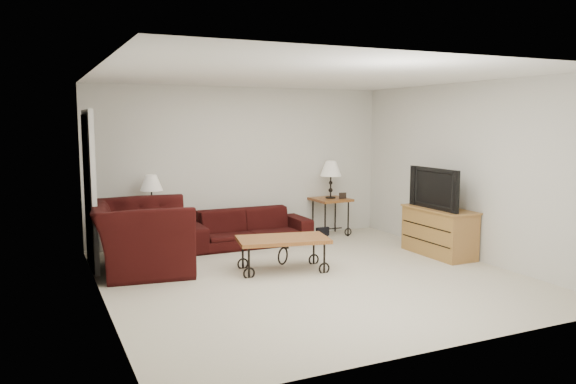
% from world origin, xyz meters
% --- Properties ---
extents(ground, '(5.00, 5.00, 0.00)m').
position_xyz_m(ground, '(0.00, 0.00, 0.00)').
color(ground, beige).
rests_on(ground, ground).
extents(wall_back, '(5.00, 0.02, 2.50)m').
position_xyz_m(wall_back, '(0.00, 2.50, 1.25)').
color(wall_back, silver).
rests_on(wall_back, ground).
extents(wall_front, '(5.00, 0.02, 2.50)m').
position_xyz_m(wall_front, '(0.00, -2.50, 1.25)').
color(wall_front, silver).
rests_on(wall_front, ground).
extents(wall_left, '(0.02, 5.00, 2.50)m').
position_xyz_m(wall_left, '(-2.50, 0.00, 1.25)').
color(wall_left, silver).
rests_on(wall_left, ground).
extents(wall_right, '(0.02, 5.00, 2.50)m').
position_xyz_m(wall_right, '(2.50, 0.00, 1.25)').
color(wall_right, silver).
rests_on(wall_right, ground).
extents(ceiling, '(5.00, 5.00, 0.00)m').
position_xyz_m(ceiling, '(0.00, 0.00, 2.50)').
color(ceiling, white).
rests_on(ceiling, wall_back).
extents(doorway, '(0.08, 0.94, 2.04)m').
position_xyz_m(doorway, '(-2.47, 1.65, 1.02)').
color(doorway, black).
rests_on(doorway, ground).
extents(sofa, '(1.94, 0.76, 0.57)m').
position_xyz_m(sofa, '(-0.08, 2.02, 0.28)').
color(sofa, black).
rests_on(sofa, ground).
extents(side_table_left, '(0.61, 0.61, 0.58)m').
position_xyz_m(side_table_left, '(-1.54, 2.20, 0.29)').
color(side_table_left, '#9B5F27').
rests_on(side_table_left, ground).
extents(side_table_right, '(0.61, 0.61, 0.64)m').
position_xyz_m(side_table_right, '(1.49, 2.20, 0.32)').
color(side_table_right, '#9B5F27').
rests_on(side_table_right, ground).
extents(lamp_left, '(0.38, 0.38, 0.58)m').
position_xyz_m(lamp_left, '(-1.54, 2.20, 0.87)').
color(lamp_left, black).
rests_on(lamp_left, side_table_left).
extents(lamp_right, '(0.38, 0.38, 0.64)m').
position_xyz_m(lamp_right, '(1.49, 2.20, 0.96)').
color(lamp_right, black).
rests_on(lamp_right, side_table_right).
extents(photo_frame_left, '(0.12, 0.02, 0.10)m').
position_xyz_m(photo_frame_left, '(-1.69, 2.05, 0.63)').
color(photo_frame_left, black).
rests_on(photo_frame_left, side_table_left).
extents(photo_frame_right, '(0.13, 0.04, 0.11)m').
position_xyz_m(photo_frame_right, '(1.64, 2.05, 0.69)').
color(photo_frame_right, black).
rests_on(photo_frame_right, side_table_right).
extents(coffee_table, '(1.27, 0.85, 0.44)m').
position_xyz_m(coffee_table, '(-0.20, 0.42, 0.22)').
color(coffee_table, '#9B5F27').
rests_on(coffee_table, ground).
extents(armchair, '(1.39, 1.55, 0.91)m').
position_xyz_m(armchair, '(-1.88, 1.18, 0.46)').
color(armchair, black).
rests_on(armchair, ground).
extents(throw_pillow, '(0.16, 0.42, 0.41)m').
position_xyz_m(throw_pillow, '(-1.73, 1.13, 0.52)').
color(throw_pillow, orange).
rests_on(throw_pillow, armchair).
extents(tv_stand, '(0.48, 1.15, 0.69)m').
position_xyz_m(tv_stand, '(2.23, 0.26, 0.35)').
color(tv_stand, '#9D623A').
rests_on(tv_stand, ground).
extents(television, '(0.14, 1.03, 0.59)m').
position_xyz_m(television, '(2.21, 0.26, 0.99)').
color(television, black).
rests_on(television, tv_stand).
extents(backpack, '(0.39, 0.33, 0.43)m').
position_xyz_m(backpack, '(1.09, 1.84, 0.22)').
color(backpack, black).
rests_on(backpack, ground).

